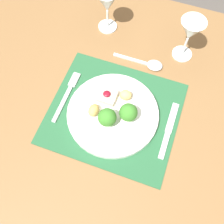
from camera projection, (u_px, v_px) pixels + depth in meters
name	position (u px, v px, depth m)	size (l,w,h in m)	color
ground_plane	(113.00, 168.00, 1.50)	(8.00, 8.00, 0.00)	#4C4742
dining_table	(114.00, 123.00, 0.90)	(1.51, 1.09, 0.74)	brown
placemat	(114.00, 113.00, 0.83)	(0.40, 0.36, 0.00)	#235633
dinner_plate	(112.00, 113.00, 0.81)	(0.29, 0.29, 0.08)	white
fork	(68.00, 93.00, 0.86)	(0.02, 0.19, 0.01)	silver
knife	(168.00, 134.00, 0.79)	(0.02, 0.19, 0.01)	silver
spoon	(150.00, 64.00, 0.90)	(0.18, 0.05, 0.02)	silver
wine_glass_near	(190.00, 32.00, 0.83)	(0.08, 0.08, 0.16)	white
wine_glass_far	(107.00, 3.00, 0.88)	(0.08, 0.08, 0.16)	white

